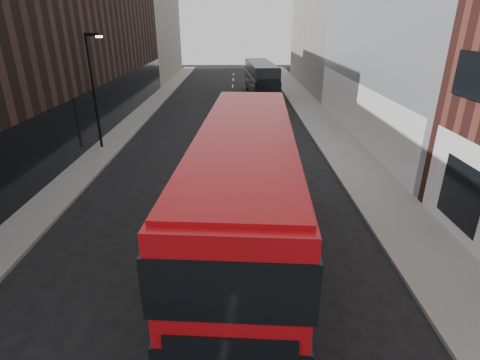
{
  "coord_description": "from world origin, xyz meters",
  "views": [
    {
      "loc": [
        0.66,
        -5.58,
        7.74
      ],
      "look_at": [
        0.73,
        6.79,
        2.5
      ],
      "focal_mm": 28.0,
      "sensor_mm": 36.0,
      "label": 1
    }
  ],
  "objects_px": {
    "grey_bus": "(261,78)",
    "red_bus": "(245,193)",
    "car_a": "(242,171)",
    "car_c": "(261,101)",
    "car_b": "(261,120)",
    "street_lamp": "(94,84)"
  },
  "relations": [
    {
      "from": "car_b",
      "to": "car_c",
      "type": "height_order",
      "value": "car_b"
    },
    {
      "from": "car_a",
      "to": "car_c",
      "type": "bearing_deg",
      "value": 84.05
    },
    {
      "from": "red_bus",
      "to": "grey_bus",
      "type": "xyz_separation_m",
      "value": [
        2.33,
        31.85,
        -0.79
      ]
    },
    {
      "from": "red_bus",
      "to": "car_b",
      "type": "height_order",
      "value": "red_bus"
    },
    {
      "from": "street_lamp",
      "to": "car_b",
      "type": "xyz_separation_m",
      "value": [
        10.7,
        5.02,
        -3.53
      ]
    },
    {
      "from": "car_b",
      "to": "grey_bus",
      "type": "bearing_deg",
      "value": 91.23
    },
    {
      "from": "grey_bus",
      "to": "car_b",
      "type": "height_order",
      "value": "grey_bus"
    },
    {
      "from": "car_a",
      "to": "car_c",
      "type": "height_order",
      "value": "car_a"
    },
    {
      "from": "street_lamp",
      "to": "car_a",
      "type": "height_order",
      "value": "street_lamp"
    },
    {
      "from": "street_lamp",
      "to": "car_b",
      "type": "relative_size",
      "value": 1.76
    },
    {
      "from": "grey_bus",
      "to": "red_bus",
      "type": "bearing_deg",
      "value": -98.18
    },
    {
      "from": "grey_bus",
      "to": "car_c",
      "type": "relative_size",
      "value": 2.7
    },
    {
      "from": "grey_bus",
      "to": "car_a",
      "type": "bearing_deg",
      "value": -99.4
    },
    {
      "from": "red_bus",
      "to": "car_c",
      "type": "xyz_separation_m",
      "value": [
        2.05,
        25.59,
        -2.11
      ]
    },
    {
      "from": "grey_bus",
      "to": "car_b",
      "type": "distance_m",
      "value": 14.1
    },
    {
      "from": "street_lamp",
      "to": "red_bus",
      "type": "xyz_separation_m",
      "value": [
        9.12,
        -12.81,
        -1.46
      ]
    },
    {
      "from": "street_lamp",
      "to": "grey_bus",
      "type": "xyz_separation_m",
      "value": [
        11.45,
        19.04,
        -2.24
      ]
    },
    {
      "from": "red_bus",
      "to": "car_b",
      "type": "bearing_deg",
      "value": 88.55
    },
    {
      "from": "car_a",
      "to": "car_c",
      "type": "relative_size",
      "value": 1.08
    },
    {
      "from": "car_c",
      "to": "red_bus",
      "type": "bearing_deg",
      "value": -93.24
    },
    {
      "from": "street_lamp",
      "to": "car_a",
      "type": "bearing_deg",
      "value": -33.46
    },
    {
      "from": "red_bus",
      "to": "grey_bus",
      "type": "distance_m",
      "value": 31.95
    }
  ]
}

